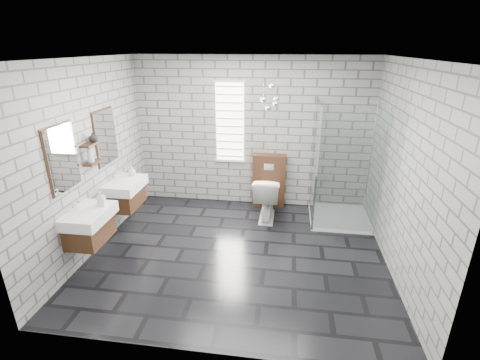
% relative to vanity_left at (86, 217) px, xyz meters
% --- Properties ---
extents(floor, '(4.20, 3.60, 0.02)m').
position_rel_vanity_left_xyz_m(floor, '(1.91, 0.59, -0.77)').
color(floor, black).
rests_on(floor, ground).
extents(ceiling, '(4.20, 3.60, 0.02)m').
position_rel_vanity_left_xyz_m(ceiling, '(1.91, 0.59, 1.95)').
color(ceiling, white).
rests_on(ceiling, wall_back).
extents(wall_back, '(4.20, 0.02, 2.70)m').
position_rel_vanity_left_xyz_m(wall_back, '(1.91, 2.40, 0.59)').
color(wall_back, '#969691').
rests_on(wall_back, floor).
extents(wall_front, '(4.20, 0.02, 2.70)m').
position_rel_vanity_left_xyz_m(wall_front, '(1.91, -1.22, 0.59)').
color(wall_front, '#969691').
rests_on(wall_front, floor).
extents(wall_left, '(0.02, 3.60, 2.70)m').
position_rel_vanity_left_xyz_m(wall_left, '(-0.20, 0.59, 0.59)').
color(wall_left, '#969691').
rests_on(wall_left, floor).
extents(wall_right, '(0.02, 3.60, 2.70)m').
position_rel_vanity_left_xyz_m(wall_right, '(4.02, 0.59, 0.59)').
color(wall_right, '#969691').
rests_on(wall_right, floor).
extents(vanity_left, '(0.47, 0.70, 1.57)m').
position_rel_vanity_left_xyz_m(vanity_left, '(0.00, 0.00, 0.00)').
color(vanity_left, '#462815').
rests_on(vanity_left, wall_left).
extents(vanity_right, '(0.47, 0.70, 1.57)m').
position_rel_vanity_left_xyz_m(vanity_right, '(0.00, 1.07, 0.00)').
color(vanity_right, '#462815').
rests_on(vanity_right, wall_left).
extents(shelf_lower, '(0.14, 0.30, 0.03)m').
position_rel_vanity_left_xyz_m(shelf_lower, '(-0.12, 0.54, 0.56)').
color(shelf_lower, '#462815').
rests_on(shelf_lower, wall_left).
extents(shelf_upper, '(0.14, 0.30, 0.03)m').
position_rel_vanity_left_xyz_m(shelf_upper, '(-0.12, 0.54, 0.82)').
color(shelf_upper, '#462815').
rests_on(shelf_upper, wall_left).
extents(window, '(0.56, 0.05, 1.48)m').
position_rel_vanity_left_xyz_m(window, '(1.51, 2.37, 0.79)').
color(window, white).
rests_on(window, wall_back).
extents(cistern_panel, '(0.60, 0.20, 1.00)m').
position_rel_vanity_left_xyz_m(cistern_panel, '(2.25, 2.29, -0.26)').
color(cistern_panel, '#462815').
rests_on(cistern_panel, floor).
extents(flush_plate, '(0.18, 0.01, 0.12)m').
position_rel_vanity_left_xyz_m(flush_plate, '(2.25, 2.19, 0.04)').
color(flush_plate, silver).
rests_on(flush_plate, cistern_panel).
extents(shower_enclosure, '(1.00, 1.00, 2.03)m').
position_rel_vanity_left_xyz_m(shower_enclosure, '(3.41, 1.77, -0.25)').
color(shower_enclosure, white).
rests_on(shower_enclosure, floor).
extents(pendant_cluster, '(0.29, 0.24, 0.86)m').
position_rel_vanity_left_xyz_m(pendant_cluster, '(2.26, 1.96, 1.29)').
color(pendant_cluster, silver).
rests_on(pendant_cluster, ceiling).
extents(toilet, '(0.45, 0.77, 0.78)m').
position_rel_vanity_left_xyz_m(toilet, '(2.25, 1.77, -0.37)').
color(toilet, white).
rests_on(toilet, floor).
extents(soap_bottle_a, '(0.11, 0.11, 0.20)m').
position_rel_vanity_left_xyz_m(soap_bottle_a, '(0.14, 0.17, 0.19)').
color(soap_bottle_a, '#B2B2B2').
rests_on(soap_bottle_a, vanity_left).
extents(soap_bottle_b, '(0.16, 0.16, 0.16)m').
position_rel_vanity_left_xyz_m(soap_bottle_b, '(0.05, 1.31, 0.17)').
color(soap_bottle_b, '#B2B2B2').
rests_on(soap_bottle_b, vanity_right).
extents(soap_bottle_c, '(0.12, 0.12, 0.23)m').
position_rel_vanity_left_xyz_m(soap_bottle_c, '(-0.11, 0.49, 0.70)').
color(soap_bottle_c, '#B2B2B2').
rests_on(soap_bottle_c, shelf_lower).
extents(vase, '(0.16, 0.16, 0.13)m').
position_rel_vanity_left_xyz_m(vase, '(-0.11, 0.62, 0.90)').
color(vase, '#B2B2B2').
rests_on(vase, shelf_upper).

